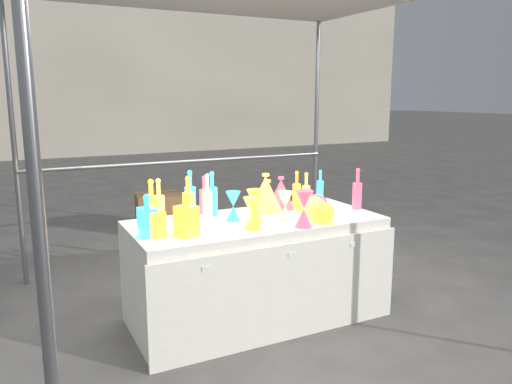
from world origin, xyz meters
name	(u,v)px	position (x,y,z in m)	size (l,w,h in m)	color
ground	(256,317)	(0.00, 0.00, 0.00)	(80.00, 80.00, 0.00)	slate
display_table	(257,269)	(0.00, -0.01, 0.37)	(1.84, 0.83, 0.75)	white
background_building	(176,55)	(4.00, 14.00, 3.00)	(14.00, 6.00, 6.00)	beige
cardboard_box_closed	(163,212)	(0.09, 2.68, 0.23)	(0.63, 0.46, 0.46)	olive
cardboard_box_flat	(169,227)	(0.15, 2.68, 0.03)	(0.74, 0.53, 0.06)	olive
bottle_0	(188,198)	(-0.44, 0.19, 0.91)	(0.08, 0.08, 0.32)	red
bottle_1	(190,193)	(-0.38, 0.32, 0.92)	(0.08, 0.08, 0.34)	#1DA01D
bottle_3	(204,194)	(-0.26, 0.35, 0.89)	(0.07, 0.07, 0.29)	#232DCC
bottle_4	(159,202)	(-0.67, 0.15, 0.91)	(0.08, 0.08, 0.33)	#127167
bottle_5	(208,195)	(-0.28, 0.24, 0.91)	(0.07, 0.07, 0.32)	#BD25AF
bottle_6	(151,203)	(-0.72, 0.12, 0.92)	(0.08, 0.08, 0.33)	red
bottle_7	(212,193)	(-0.23, 0.26, 0.92)	(0.08, 0.08, 0.33)	#1DA01D
decanter_0	(155,217)	(-0.77, -0.12, 0.88)	(0.10, 0.10, 0.25)	red
decanter_1	(186,214)	(-0.59, -0.19, 0.89)	(0.12, 0.12, 0.28)	yellow
decanter_2	(147,216)	(-0.81, -0.10, 0.89)	(0.11, 0.11, 0.28)	#1DA01D
hourglass_0	(254,215)	(-0.14, -0.24, 0.85)	(0.10, 0.10, 0.20)	yellow
hourglass_1	(304,209)	(0.19, -0.34, 0.87)	(0.12, 0.12, 0.25)	#232DCC
hourglass_2	(251,213)	(-0.14, -0.20, 0.86)	(0.11, 0.11, 0.21)	#127167
hourglass_3	(285,206)	(0.16, -0.14, 0.86)	(0.11, 0.11, 0.21)	#BD25AF
hourglass_4	(255,206)	(-0.05, -0.07, 0.87)	(0.12, 0.12, 0.23)	red
hourglass_5	(233,206)	(-0.16, 0.03, 0.86)	(0.11, 0.11, 0.21)	#1DA01D
globe_0	(323,214)	(0.37, -0.30, 0.81)	(0.16, 0.16, 0.13)	red
globe_1	(314,209)	(0.39, -0.16, 0.82)	(0.18, 0.18, 0.14)	#127167
globe_2	(303,204)	(0.44, 0.07, 0.81)	(0.15, 0.15, 0.12)	yellow
globe_3	(316,206)	(0.46, -0.08, 0.82)	(0.18, 0.18, 0.14)	#232DCC
lampshade_0	(268,194)	(0.25, 0.28, 0.86)	(0.19, 0.19, 0.23)	yellow
lampshade_2	(281,193)	(0.33, 0.23, 0.88)	(0.21, 0.21, 0.25)	#232DCC
lampshade_3	(266,192)	(0.18, 0.20, 0.90)	(0.25, 0.25, 0.29)	#127167
bottle_8	(320,185)	(0.79, 0.36, 0.88)	(0.06, 0.06, 0.26)	#1DA01D
bottle_9	(297,189)	(0.48, 0.23, 0.89)	(0.06, 0.06, 0.29)	yellow
bottle_10	(357,189)	(0.86, -0.06, 0.91)	(0.07, 0.07, 0.32)	#232DCC
bottle_11	(306,191)	(0.50, 0.13, 0.89)	(0.06, 0.06, 0.29)	#127167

